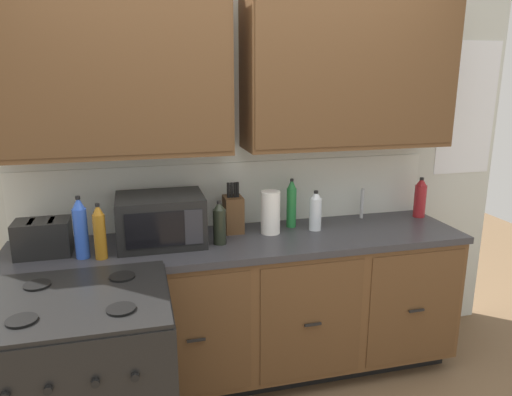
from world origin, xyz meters
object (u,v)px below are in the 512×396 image
at_px(stove_range, 87,395).
at_px(bottle_blue, 81,228).
at_px(knife_block, 233,213).
at_px(paper_towel_roll, 270,212).
at_px(microwave, 161,220).
at_px(bottle_red, 420,198).
at_px(bottle_amber, 100,232).
at_px(bottle_dark, 219,223).
at_px(bottle_clear, 315,211).
at_px(toaster, 43,238).
at_px(bottle_green, 291,204).

distance_m(stove_range, bottle_blue, 0.82).
xyz_separation_m(knife_block, paper_towel_roll, (0.21, -0.08, 0.01)).
bearing_deg(microwave, bottle_red, 3.24).
relative_size(bottle_amber, bottle_dark, 1.18).
bearing_deg(bottle_dark, bottle_clear, 9.34).
height_order(paper_towel_roll, bottle_amber, bottle_amber).
height_order(toaster, bottle_green, bottle_green).
bearing_deg(toaster, bottle_dark, -3.91).
distance_m(microwave, knife_block, 0.45).
bearing_deg(toaster, paper_towel_roll, 2.06).
distance_m(paper_towel_roll, bottle_blue, 1.07).
distance_m(knife_block, bottle_clear, 0.50).
relative_size(bottle_red, bottle_dark, 1.07).
relative_size(knife_block, bottle_blue, 0.93).
bearing_deg(knife_block, microwave, -167.35).
bearing_deg(bottle_blue, paper_towel_roll, 7.45).
height_order(toaster, paper_towel_roll, paper_towel_roll).
height_order(toaster, bottle_blue, bottle_blue).
bearing_deg(bottle_amber, paper_towel_roll, 10.31).
relative_size(paper_towel_roll, bottle_dark, 1.03).
height_order(toaster, bottle_red, bottle_red).
xyz_separation_m(bottle_amber, bottle_blue, (-0.09, 0.04, 0.02)).
xyz_separation_m(knife_block, bottle_green, (0.37, 0.01, 0.04)).
bearing_deg(bottle_dark, bottle_red, 7.73).
xyz_separation_m(stove_range, bottle_blue, (-0.03, 0.55, 0.60)).
distance_m(bottle_amber, bottle_blue, 0.10).
height_order(microwave, toaster, microwave).
distance_m(microwave, bottle_dark, 0.33).
distance_m(microwave, bottle_amber, 0.36).
distance_m(bottle_clear, bottle_dark, 0.62).
xyz_separation_m(stove_range, paper_towel_roll, (1.04, 0.69, 0.57)).
xyz_separation_m(bottle_amber, bottle_green, (1.13, 0.26, 0.01)).
bearing_deg(bottle_blue, bottle_amber, -21.42).
distance_m(bottle_amber, bottle_dark, 0.64).
distance_m(toaster, bottle_amber, 0.33).
bearing_deg(bottle_clear, bottle_green, 142.05).
distance_m(microwave, bottle_green, 0.82).
xyz_separation_m(stove_range, bottle_clear, (1.32, 0.68, 0.56)).
relative_size(knife_block, paper_towel_roll, 1.19).
distance_m(bottle_amber, bottle_clear, 1.26).
bearing_deg(microwave, bottle_amber, -153.59).
relative_size(microwave, paper_towel_roll, 1.85).
relative_size(stove_range, bottle_amber, 3.19).
distance_m(bottle_amber, bottle_green, 1.16).
bearing_deg(bottle_dark, toaster, 176.09).
xyz_separation_m(bottle_amber, bottle_clear, (1.25, 0.17, -0.02)).
height_order(microwave, bottle_amber, bottle_amber).
bearing_deg(stove_range, toaster, 109.40).
bearing_deg(paper_towel_roll, microwave, -178.47).
bearing_deg(knife_block, bottle_clear, -10.21).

